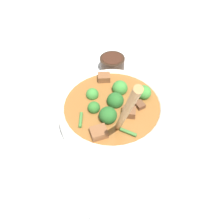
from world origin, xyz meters
TOP-DOWN VIEW (x-y plane):
  - ground_plane at (0.00, 0.00)m, footprint 4.00×4.00m
  - stew_bowl at (-0.00, -0.00)m, footprint 0.25×0.28m
  - condiment_bowl at (0.13, 0.19)m, footprint 0.08×0.08m
  - empty_plate at (-0.25, 0.11)m, footprint 0.18×0.18m

SIDE VIEW (x-z plane):
  - ground_plane at x=0.00m, z-range 0.00..0.00m
  - empty_plate at x=-0.25m, z-range 0.00..0.02m
  - condiment_bowl at x=0.13m, z-range 0.00..0.05m
  - stew_bowl at x=0.00m, z-range -0.09..0.20m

